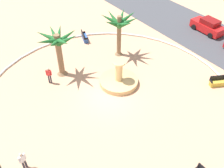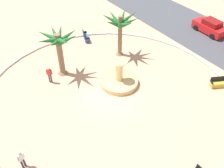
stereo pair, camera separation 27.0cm
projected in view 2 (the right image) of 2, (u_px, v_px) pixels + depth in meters
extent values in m
plane|color=tan|center=(109.00, 97.00, 21.88)|extent=(80.00, 80.00, 0.00)
torus|color=silver|center=(109.00, 96.00, 21.82)|extent=(21.96, 21.96, 0.20)
cube|color=#424247|center=(222.00, 43.00, 28.47)|extent=(48.00, 8.00, 0.03)
cylinder|color=tan|center=(119.00, 81.00, 23.10)|extent=(3.50, 3.50, 0.45)
cylinder|color=teal|center=(119.00, 82.00, 23.12)|extent=(3.08, 3.08, 0.34)
cylinder|color=tan|center=(119.00, 72.00, 22.35)|extent=(0.63, 0.63, 1.84)
cylinder|color=#E0B370|center=(119.00, 63.00, 21.71)|extent=(1.12, 1.12, 0.12)
cylinder|color=brown|center=(60.00, 55.00, 23.02)|extent=(0.54, 0.54, 4.22)
cone|color=brown|center=(63.00, 71.00, 24.24)|extent=(1.02, 1.02, 0.50)
cone|color=#1E6028|center=(63.00, 42.00, 21.26)|extent=(2.08, 0.72, 1.06)
cone|color=#1E6028|center=(68.00, 39.00, 21.90)|extent=(1.68, 1.91, 1.40)
cone|color=#1E6028|center=(67.00, 36.00, 22.24)|extent=(0.71, 2.06, 1.28)
cone|color=#1E6028|center=(60.00, 33.00, 22.58)|extent=(1.94, 1.68, 1.28)
cone|color=#1E6028|center=(54.00, 33.00, 22.49)|extent=(2.09, 0.83, 1.20)
cone|color=#1E6028|center=(48.00, 36.00, 22.03)|extent=(1.94, 1.71, 1.08)
cone|color=#1E6028|center=(48.00, 41.00, 21.36)|extent=(0.78, 2.09, 1.09)
cone|color=#1E6028|center=(54.00, 44.00, 21.20)|extent=(1.88, 1.78, 1.25)
cylinder|color=brown|center=(120.00, 36.00, 25.45)|extent=(0.44, 0.44, 4.33)
cone|color=brown|center=(120.00, 52.00, 26.70)|extent=(0.83, 0.83, 0.50)
cone|color=#1E6028|center=(126.00, 24.00, 23.83)|extent=(2.04, 0.66, 1.47)
cone|color=#1E6028|center=(129.00, 22.00, 24.21)|extent=(1.84, 1.81, 1.42)
cone|color=#1E6028|center=(128.00, 18.00, 24.65)|extent=(0.65, 2.08, 1.25)
cone|color=#1E6028|center=(123.00, 17.00, 24.98)|extent=(1.72, 1.94, 1.38)
cone|color=#1E6028|center=(115.00, 18.00, 24.87)|extent=(2.05, 0.72, 1.48)
cone|color=#1E6028|center=(111.00, 19.00, 24.45)|extent=(1.88, 1.81, 1.33)
cone|color=#1E6028|center=(113.00, 24.00, 23.93)|extent=(0.74, 2.06, 1.44)
cone|color=#1E6028|center=(119.00, 25.00, 23.73)|extent=(1.84, 1.77, 1.51)
cube|color=gold|center=(219.00, 83.00, 22.61)|extent=(1.17, 1.65, 0.12)
cube|color=black|center=(219.00, 79.00, 22.57)|extent=(0.79, 1.47, 0.50)
cube|color=gold|center=(218.00, 85.00, 22.77)|extent=(1.07, 1.52, 0.39)
cube|color=black|center=(212.00, 82.00, 22.44)|extent=(0.44, 0.27, 0.24)
cube|color=#335BA8|center=(86.00, 36.00, 28.79)|extent=(1.68, 0.99, 0.12)
cube|color=black|center=(84.00, 34.00, 28.55)|extent=(1.54, 0.59, 0.50)
cube|color=#2B4E8F|center=(86.00, 38.00, 28.96)|extent=(1.54, 0.91, 0.39)
cube|color=black|center=(85.00, 32.00, 29.25)|extent=(0.22, 0.45, 0.24)
cube|color=black|center=(87.00, 39.00, 28.15)|extent=(0.22, 0.45, 0.24)
cylinder|color=#33333D|center=(22.00, 164.00, 16.43)|extent=(0.14, 0.14, 0.88)
cylinder|color=#33333D|center=(24.00, 162.00, 16.54)|extent=(0.14, 0.14, 0.88)
cube|color=white|center=(21.00, 157.00, 16.02)|extent=(0.30, 0.39, 0.56)
sphere|color=beige|center=(19.00, 153.00, 15.76)|extent=(0.22, 0.22, 0.22)
cylinder|color=white|center=(18.00, 159.00, 15.89)|extent=(0.09, 0.09, 0.53)
cylinder|color=white|center=(23.00, 154.00, 16.15)|extent=(0.09, 0.09, 0.53)
cylinder|color=#33333D|center=(49.00, 78.00, 23.08)|extent=(0.14, 0.14, 0.91)
cylinder|color=#33333D|center=(51.00, 78.00, 23.08)|extent=(0.14, 0.14, 0.91)
cube|color=red|center=(49.00, 72.00, 22.60)|extent=(0.36, 0.39, 0.56)
sphere|color=beige|center=(48.00, 68.00, 22.34)|extent=(0.22, 0.22, 0.22)
cylinder|color=red|center=(47.00, 72.00, 22.60)|extent=(0.09, 0.09, 0.53)
cylinder|color=red|center=(51.00, 72.00, 22.60)|extent=(0.09, 0.09, 0.53)
cube|color=red|center=(209.00, 28.00, 29.99)|extent=(4.04, 1.81, 0.90)
cube|color=maroon|center=(212.00, 23.00, 29.39)|extent=(2.04, 1.50, 0.60)
cube|color=#333D47|center=(206.00, 20.00, 30.01)|extent=(0.33, 1.37, 0.51)
cylinder|color=black|center=(196.00, 28.00, 30.63)|extent=(0.65, 0.24, 0.64)
cylinder|color=black|center=(205.00, 24.00, 31.33)|extent=(0.65, 0.24, 0.64)
cylinder|color=black|center=(212.00, 36.00, 29.05)|extent=(0.65, 0.24, 0.64)
cylinder|color=black|center=(222.00, 32.00, 29.75)|extent=(0.65, 0.24, 0.64)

